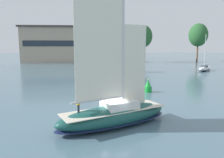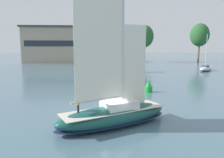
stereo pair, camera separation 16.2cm
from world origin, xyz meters
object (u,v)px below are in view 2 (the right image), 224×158
(sailboat_moored_mid_channel, at_px, (110,69))
(sailboat_main, at_px, (114,113))
(tree_shore_left, at_px, (145,36))
(sailboat_moored_near_marina, at_px, (206,68))
(channel_buoy, at_px, (148,87))
(tree_shore_center, at_px, (200,35))

(sailboat_moored_mid_channel, bearing_deg, sailboat_main, -92.91)
(sailboat_main, bearing_deg, tree_shore_left, 75.72)
(sailboat_main, xyz_separation_m, sailboat_moored_near_marina, (30.60, 42.40, -0.50))
(sailboat_moored_mid_channel, bearing_deg, channel_buoy, -80.57)
(tree_shore_center, relative_size, channel_buoy, 7.80)
(sailboat_main, height_order, channel_buoy, sailboat_main)
(sailboat_moored_near_marina, relative_size, channel_buoy, 4.83)
(tree_shore_center, xyz_separation_m, channel_buoy, (-37.78, -62.24, -11.14))
(tree_shore_left, height_order, sailboat_moored_near_marina, tree_shore_left)
(tree_shore_left, bearing_deg, sailboat_moored_near_marina, -71.93)
(tree_shore_left, height_order, channel_buoy, tree_shore_left)
(tree_shore_center, distance_m, sailboat_moored_mid_channel, 55.92)
(tree_shore_center, relative_size, sailboat_main, 1.08)
(tree_shore_left, relative_size, channel_buoy, 7.37)
(tree_shore_center, distance_m, sailboat_main, 89.26)
(sailboat_moored_mid_channel, xyz_separation_m, channel_buoy, (4.56, -27.47, 0.04))
(tree_shore_left, bearing_deg, channel_buoy, -101.63)
(channel_buoy, bearing_deg, tree_shore_center, 58.75)
(tree_shore_left, xyz_separation_m, sailboat_moored_mid_channel, (-17.34, -34.63, -10.52))
(tree_shore_center, height_order, sailboat_main, tree_shore_center)
(tree_shore_center, height_order, channel_buoy, tree_shore_center)
(tree_shore_left, xyz_separation_m, sailboat_main, (-19.47, -76.49, -10.13))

